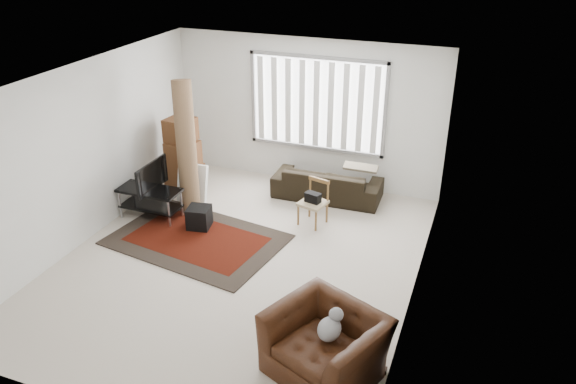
# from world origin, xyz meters

# --- Properties ---
(room) EXTENTS (6.00, 6.02, 2.71)m
(room) POSITION_xyz_m (0.03, 0.51, 1.76)
(room) COLOR beige
(room) RESTS_ON ground
(persian_rug) EXTENTS (2.82, 2.10, 0.02)m
(persian_rug) POSITION_xyz_m (-0.88, 0.31, 0.01)
(persian_rug) COLOR black
(persian_rug) RESTS_ON ground
(tv_stand) EXTENTS (1.04, 0.47, 0.52)m
(tv_stand) POSITION_xyz_m (-1.95, 0.71, 0.38)
(tv_stand) COLOR black
(tv_stand) RESTS_ON ground
(tv) EXTENTS (0.11, 0.85, 0.49)m
(tv) POSITION_xyz_m (-1.95, 0.71, 0.76)
(tv) COLOR black
(tv) RESTS_ON tv_stand
(subwoofer) EXTENTS (0.41, 0.41, 0.35)m
(subwoofer) POSITION_xyz_m (-1.02, 0.67, 0.20)
(subwoofer) COLOR black
(subwoofer) RESTS_ON persian_rug
(moving_boxes) EXTENTS (0.62, 0.58, 1.38)m
(moving_boxes) POSITION_xyz_m (-1.92, 1.79, 0.64)
(moving_boxes) COLOR brown
(moving_boxes) RESTS_ON ground
(white_flatpack) EXTENTS (0.55, 0.25, 0.70)m
(white_flatpack) POSITION_xyz_m (-1.58, 1.47, 0.35)
(white_flatpack) COLOR silver
(white_flatpack) RESTS_ON ground
(rolled_rug) EXTENTS (0.64, 0.78, 2.22)m
(rolled_rug) POSITION_xyz_m (-1.55, 1.32, 1.11)
(rolled_rug) COLOR brown
(rolled_rug) RESTS_ON ground
(sofa) EXTENTS (1.93, 0.88, 0.74)m
(sofa) POSITION_xyz_m (0.59, 2.45, 0.37)
(sofa) COLOR black
(sofa) RESTS_ON ground
(side_chair) EXTENTS (0.49, 0.49, 0.75)m
(side_chair) POSITION_xyz_m (0.65, 1.47, 0.42)
(side_chair) COLOR #9D8967
(side_chair) RESTS_ON ground
(armchair) EXTENTS (1.47, 1.39, 0.86)m
(armchair) POSITION_xyz_m (1.83, -1.67, 0.43)
(armchair) COLOR #37190B
(armchair) RESTS_ON ground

